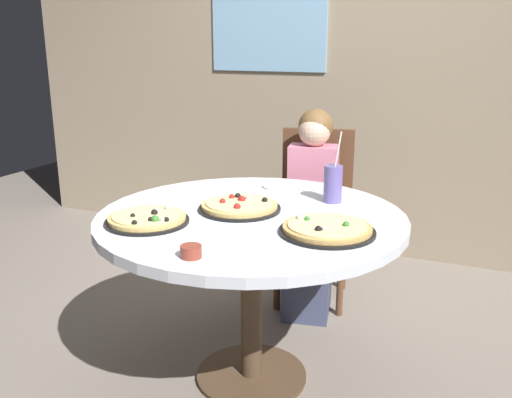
# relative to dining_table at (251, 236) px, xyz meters

# --- Properties ---
(ground_plane) EXTENTS (8.00, 8.00, 0.00)m
(ground_plane) POSITION_rel_dining_table_xyz_m (0.00, 0.00, -0.66)
(ground_plane) COLOR slate
(wall_with_window) EXTENTS (5.20, 0.14, 2.90)m
(wall_with_window) POSITION_rel_dining_table_xyz_m (-0.00, 1.76, 0.80)
(wall_with_window) COLOR gray
(wall_with_window) RESTS_ON ground_plane
(dining_table) EXTENTS (1.25, 1.25, 0.75)m
(dining_table) POSITION_rel_dining_table_xyz_m (0.00, 0.00, 0.00)
(dining_table) COLOR silver
(dining_table) RESTS_ON ground_plane
(chair_wooden) EXTENTS (0.47, 0.47, 0.95)m
(chair_wooden) POSITION_rel_dining_table_xyz_m (-0.02, 0.93, -0.13)
(chair_wooden) COLOR brown
(chair_wooden) RESTS_ON ground_plane
(diner_child) EXTENTS (0.32, 0.43, 1.08)m
(diner_child) POSITION_rel_dining_table_xyz_m (0.01, 0.75, -0.17)
(diner_child) COLOR #3F4766
(diner_child) RESTS_ON ground_plane
(pizza_veggie) EXTENTS (0.34, 0.34, 0.05)m
(pizza_veggie) POSITION_rel_dining_table_xyz_m (-0.07, 0.03, 0.11)
(pizza_veggie) COLOR black
(pizza_veggie) RESTS_ON dining_table
(pizza_cheese) EXTENTS (0.35, 0.35, 0.05)m
(pizza_cheese) POSITION_rel_dining_table_xyz_m (0.34, -0.10, 0.11)
(pizza_cheese) COLOR black
(pizza_cheese) RESTS_ON dining_table
(pizza_pepperoni) EXTENTS (0.32, 0.32, 0.05)m
(pizza_pepperoni) POSITION_rel_dining_table_xyz_m (-0.32, -0.26, 0.11)
(pizza_pepperoni) COLOR black
(pizza_pepperoni) RESTS_ON dining_table
(soda_cup) EXTENTS (0.08, 0.08, 0.31)m
(soda_cup) POSITION_rel_dining_table_xyz_m (0.25, 0.30, 0.18)
(soda_cup) COLOR #6659A5
(soda_cup) RESTS_ON dining_table
(sauce_bowl) EXTENTS (0.07, 0.07, 0.04)m
(sauce_bowl) POSITION_rel_dining_table_xyz_m (0.01, -0.50, 0.11)
(sauce_bowl) COLOR brown
(sauce_bowl) RESTS_ON dining_table
(plate_small) EXTENTS (0.18, 0.18, 0.01)m
(plate_small) POSITION_rel_dining_table_xyz_m (-0.04, 0.45, 0.10)
(plate_small) COLOR white
(plate_small) RESTS_ON dining_table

